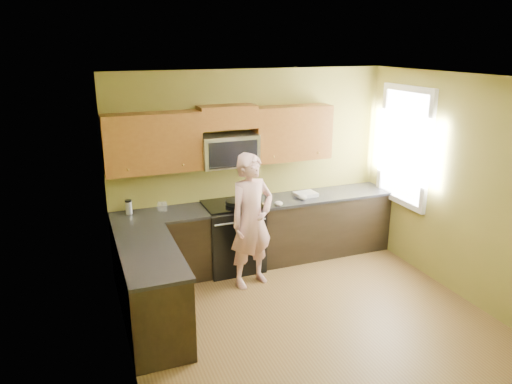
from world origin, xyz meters
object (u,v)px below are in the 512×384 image
microwave (229,166)px  travel_mug (129,214)px  stove (233,236)px  butter_tub (251,208)px  frying_pan (235,204)px  woman (252,221)px

microwave → travel_mug: bearing=178.5°
stove → microwave: (0.00, 0.12, 0.97)m
stove → butter_tub: butter_tub is taller
frying_pan → microwave: bearing=97.4°
stove → frying_pan: bearing=-65.5°
microwave → frying_pan: bearing=-82.6°
frying_pan → travel_mug: (-1.37, 0.21, -0.03)m
stove → woman: size_ratio=0.54×
woman → frying_pan: 0.48m
butter_tub → travel_mug: bearing=167.2°
microwave → butter_tub: 0.65m
butter_tub → microwave: bearing=122.8°
microwave → frying_pan: microwave is taller
travel_mug → butter_tub: bearing=-12.8°
frying_pan → butter_tub: 0.23m
woman → stove: bearing=83.2°
stove → travel_mug: bearing=173.2°
microwave → travel_mug: (-1.35, 0.04, -0.53)m
stove → travel_mug: size_ratio=5.04×
microwave → travel_mug: 1.45m
woman → microwave: bearing=81.5°
microwave → butter_tub: (0.20, -0.32, -0.53)m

